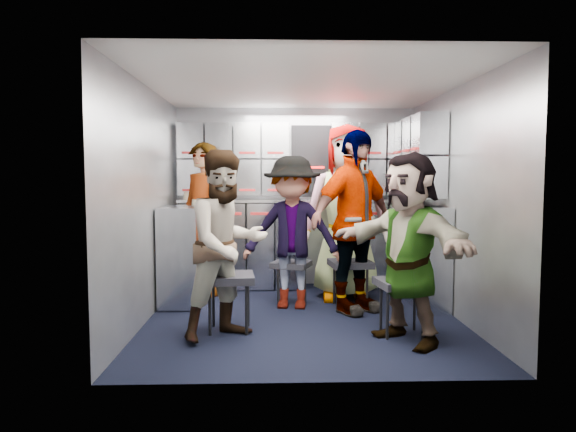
{
  "coord_description": "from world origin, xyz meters",
  "views": [
    {
      "loc": [
        -0.28,
        -4.62,
        1.28
      ],
      "look_at": [
        -0.12,
        0.35,
        0.91
      ],
      "focal_mm": 32.0,
      "sensor_mm": 36.0,
      "label": 1
    }
  ],
  "objects_px": {
    "jump_seat_mid_left": "(291,266)",
    "jump_seat_near_right": "(402,286)",
    "jump_seat_near_left": "(229,281)",
    "jump_seat_mid_right": "(350,266)",
    "attendant_arc_a": "(227,245)",
    "attendant_arc_d": "(354,222)",
    "attendant_arc_b": "(292,232)",
    "attendant_arc_e": "(408,248)",
    "jump_seat_center": "(344,256)",
    "attendant_arc_c": "(346,212)",
    "attendant_standing": "(203,219)"
  },
  "relations": [
    {
      "from": "jump_seat_near_left",
      "to": "attendant_arc_a",
      "type": "relative_size",
      "value": 0.32
    },
    {
      "from": "jump_seat_near_left",
      "to": "attendant_arc_a",
      "type": "bearing_deg",
      "value": -90.0
    },
    {
      "from": "attendant_arc_b",
      "to": "attendant_arc_c",
      "type": "height_order",
      "value": "attendant_arc_c"
    },
    {
      "from": "attendant_arc_a",
      "to": "jump_seat_near_right",
      "type": "bearing_deg",
      "value": -35.1
    },
    {
      "from": "attendant_arc_b",
      "to": "attendant_standing",
      "type": "bearing_deg",
      "value": 157.99
    },
    {
      "from": "attendant_arc_d",
      "to": "attendant_arc_e",
      "type": "distance_m",
      "value": 0.96
    },
    {
      "from": "attendant_arc_c",
      "to": "jump_seat_mid_left",
      "type": "bearing_deg",
      "value": -156.25
    },
    {
      "from": "attendant_arc_a",
      "to": "attendant_arc_e",
      "type": "relative_size",
      "value": 1.01
    },
    {
      "from": "jump_seat_mid_right",
      "to": "attendant_arc_a",
      "type": "relative_size",
      "value": 0.31
    },
    {
      "from": "attendant_arc_a",
      "to": "jump_seat_near_left",
      "type": "bearing_deg",
      "value": 53.87
    },
    {
      "from": "jump_seat_mid_left",
      "to": "attendant_standing",
      "type": "xyz_separation_m",
      "value": [
        -0.94,
        0.4,
        0.45
      ]
    },
    {
      "from": "jump_seat_near_right",
      "to": "attendant_arc_c",
      "type": "distance_m",
      "value": 1.4
    },
    {
      "from": "attendant_arc_a",
      "to": "jump_seat_center",
      "type": "bearing_deg",
      "value": 16.31
    },
    {
      "from": "jump_seat_mid_right",
      "to": "jump_seat_near_left",
      "type": "bearing_deg",
      "value": -146.31
    },
    {
      "from": "jump_seat_mid_right",
      "to": "attendant_arc_b",
      "type": "bearing_deg",
      "value": 179.41
    },
    {
      "from": "attendant_standing",
      "to": "attendant_arc_b",
      "type": "height_order",
      "value": "attendant_standing"
    },
    {
      "from": "jump_seat_center",
      "to": "jump_seat_near_right",
      "type": "distance_m",
      "value": 1.48
    },
    {
      "from": "jump_seat_near_right",
      "to": "attendant_arc_e",
      "type": "relative_size",
      "value": 0.31
    },
    {
      "from": "jump_seat_mid_left",
      "to": "attendant_arc_a",
      "type": "xyz_separation_m",
      "value": [
        -0.55,
        -1.12,
        0.37
      ]
    },
    {
      "from": "attendant_arc_c",
      "to": "attendant_arc_a",
      "type": "bearing_deg",
      "value": -124.71
    },
    {
      "from": "jump_seat_mid_left",
      "to": "jump_seat_near_right",
      "type": "xyz_separation_m",
      "value": [
        0.86,
        -1.09,
        0.03
      ]
    },
    {
      "from": "jump_seat_mid_left",
      "to": "attendant_arc_c",
      "type": "distance_m",
      "value": 0.82
    },
    {
      "from": "jump_seat_mid_left",
      "to": "attendant_arc_e",
      "type": "height_order",
      "value": "attendant_arc_e"
    },
    {
      "from": "jump_seat_near_right",
      "to": "attendant_arc_e",
      "type": "height_order",
      "value": "attendant_arc_e"
    },
    {
      "from": "jump_seat_mid_right",
      "to": "attendant_arc_a",
      "type": "distance_m",
      "value": 1.5
    },
    {
      "from": "attendant_arc_d",
      "to": "jump_seat_near_left",
      "type": "bearing_deg",
      "value": 170.27
    },
    {
      "from": "jump_seat_near_right",
      "to": "attendant_arc_e",
      "type": "distance_m",
      "value": 0.38
    },
    {
      "from": "jump_seat_near_left",
      "to": "jump_seat_mid_right",
      "type": "bearing_deg",
      "value": 33.69
    },
    {
      "from": "jump_seat_near_left",
      "to": "attendant_arc_c",
      "type": "distance_m",
      "value": 1.67
    },
    {
      "from": "jump_seat_near_left",
      "to": "attendant_arc_b",
      "type": "relative_size",
      "value": 0.32
    },
    {
      "from": "attendant_arc_e",
      "to": "jump_seat_center",
      "type": "bearing_deg",
      "value": 157.57
    },
    {
      "from": "jump_seat_near_left",
      "to": "jump_seat_mid_right",
      "type": "relative_size",
      "value": 1.03
    },
    {
      "from": "jump_seat_center",
      "to": "attendant_standing",
      "type": "bearing_deg",
      "value": 178.65
    },
    {
      "from": "attendant_arc_a",
      "to": "attendant_arc_d",
      "type": "bearing_deg",
      "value": -2.44
    },
    {
      "from": "jump_seat_mid_right",
      "to": "attendant_arc_d",
      "type": "distance_m",
      "value": 0.49
    },
    {
      "from": "attendant_standing",
      "to": "attendant_arc_a",
      "type": "xyz_separation_m",
      "value": [
        0.39,
        -1.52,
        -0.08
      ]
    },
    {
      "from": "jump_seat_mid_right",
      "to": "attendant_standing",
      "type": "height_order",
      "value": "attendant_standing"
    },
    {
      "from": "attendant_arc_b",
      "to": "jump_seat_near_right",
      "type": "bearing_deg",
      "value": -37.33
    },
    {
      "from": "jump_seat_center",
      "to": "attendant_arc_c",
      "type": "distance_m",
      "value": 0.52
    },
    {
      "from": "jump_seat_center",
      "to": "jump_seat_near_left",
      "type": "bearing_deg",
      "value": -131.19
    },
    {
      "from": "attendant_arc_a",
      "to": "attendant_arc_c",
      "type": "distance_m",
      "value": 1.74
    },
    {
      "from": "jump_seat_near_right",
      "to": "jump_seat_mid_right",
      "type": "bearing_deg",
      "value": 107.18
    },
    {
      "from": "jump_seat_near_left",
      "to": "jump_seat_near_right",
      "type": "height_order",
      "value": "jump_seat_near_left"
    },
    {
      "from": "attendant_arc_c",
      "to": "attendant_arc_e",
      "type": "height_order",
      "value": "attendant_arc_c"
    },
    {
      "from": "jump_seat_center",
      "to": "jump_seat_near_right",
      "type": "height_order",
      "value": "jump_seat_center"
    },
    {
      "from": "jump_seat_center",
      "to": "attendant_arc_a",
      "type": "distance_m",
      "value": 1.9
    },
    {
      "from": "attendant_arc_d",
      "to": "jump_seat_mid_right",
      "type": "bearing_deg",
      "value": 53.37
    },
    {
      "from": "attendant_arc_c",
      "to": "attendant_arc_d",
      "type": "distance_m",
      "value": 0.55
    },
    {
      "from": "jump_seat_mid_left",
      "to": "attendant_arc_b",
      "type": "bearing_deg",
      "value": -90.0
    },
    {
      "from": "jump_seat_mid_right",
      "to": "jump_seat_near_right",
      "type": "distance_m",
      "value": 0.95
    }
  ]
}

